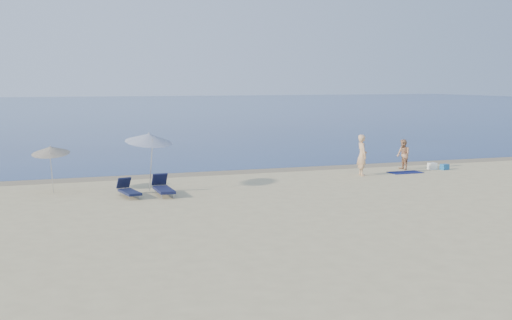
% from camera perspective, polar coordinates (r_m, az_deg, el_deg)
% --- Properties ---
extents(sea, '(240.00, 160.00, 0.01)m').
position_cam_1_polar(sea, '(111.47, -12.56, 4.57)').
color(sea, '#0D2251').
rests_on(sea, ground).
extents(wet_sand_strip, '(240.00, 1.60, 0.00)m').
position_cam_1_polar(wet_sand_strip, '(33.11, 4.54, -0.75)').
color(wet_sand_strip, '#847254').
rests_on(wet_sand_strip, ground).
extents(person_left, '(0.58, 0.78, 1.96)m').
position_cam_1_polar(person_left, '(30.91, 9.41, 0.44)').
color(person_left, tan).
rests_on(person_left, ground).
extents(person_right, '(0.62, 0.78, 1.55)m').
position_cam_1_polar(person_right, '(33.29, 12.97, 0.47)').
color(person_right, tan).
rests_on(person_right, ground).
extents(beach_towel, '(1.62, 0.90, 0.03)m').
position_cam_1_polar(beach_towel, '(32.34, 13.13, -1.08)').
color(beach_towel, '#0D1245').
rests_on(beach_towel, ground).
extents(white_bag, '(0.39, 0.34, 0.33)m').
position_cam_1_polar(white_bag, '(33.84, 15.39, -0.53)').
color(white_bag, white).
rests_on(white_bag, ground).
extents(blue_cooler, '(0.46, 0.36, 0.29)m').
position_cam_1_polar(blue_cooler, '(33.92, 16.42, -0.59)').
color(blue_cooler, '#1D61A0').
rests_on(blue_cooler, ground).
extents(umbrella_near, '(2.41, 2.43, 2.54)m').
position_cam_1_polar(umbrella_near, '(26.52, -9.51, 1.94)').
color(umbrella_near, silver).
rests_on(umbrella_near, ground).
extents(umbrella_far, '(1.91, 1.92, 2.04)m').
position_cam_1_polar(umbrella_far, '(26.93, -17.79, 0.85)').
color(umbrella_far, silver).
rests_on(umbrella_far, ground).
extents(lounger_left, '(0.80, 1.67, 0.71)m').
position_cam_1_polar(lounger_left, '(25.40, -11.26, -2.67)').
color(lounger_left, '#151A3A').
rests_on(lounger_left, ground).
extents(lounger_right, '(0.63, 1.82, 0.80)m').
position_cam_1_polar(lounger_right, '(25.56, -8.25, -2.46)').
color(lounger_right, '#161A3E').
rests_on(lounger_right, ground).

